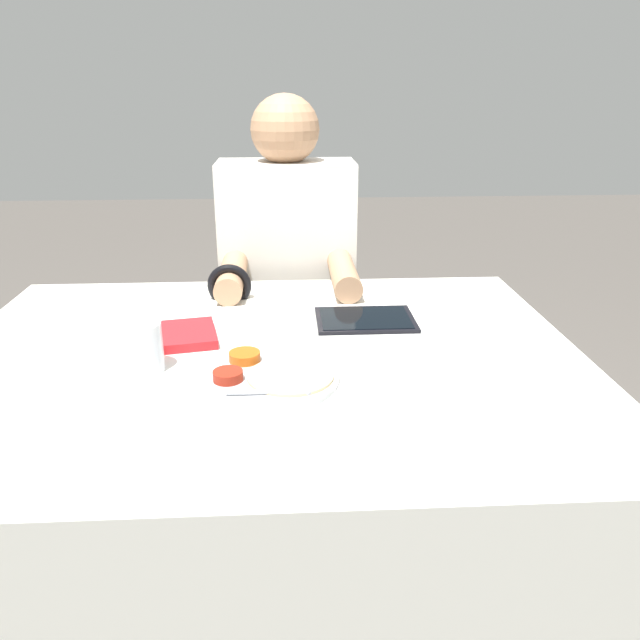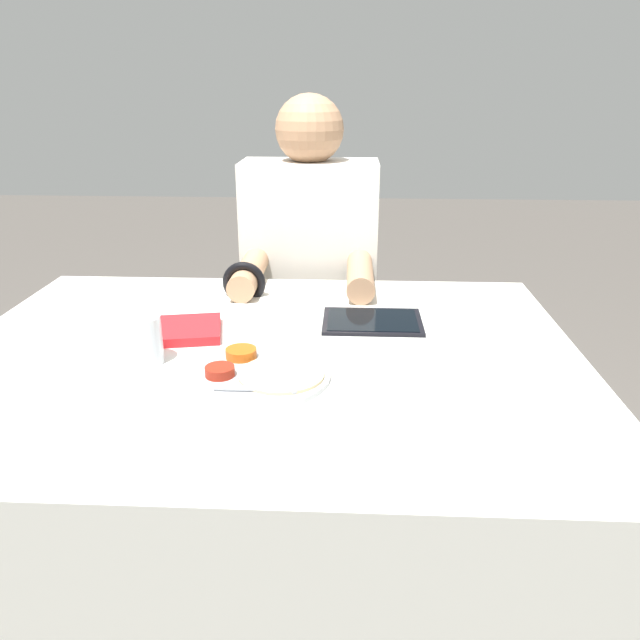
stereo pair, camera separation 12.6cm
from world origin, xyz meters
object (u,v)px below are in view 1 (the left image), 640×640
Objects in this scene: tablet_device at (365,319)px; drinking_glass at (144,347)px; red_notebook at (178,336)px; thali_tray at (265,376)px; person_diner at (288,314)px.

tablet_device is 0.51m from drinking_glass.
tablet_device is (0.41, 0.09, -0.00)m from red_notebook.
tablet_device is at bearing 52.41° from thali_tray.
red_notebook is at bearing 75.44° from drinking_glass.
person_diner is at bearing 86.47° from thali_tray.
drinking_glass reaches higher than thali_tray.
tablet_device is 0.54m from person_diner.
thali_tray is 0.23× the size of person_diner.
person_diner is 12.72× the size of drinking_glass.
person_diner reaches higher than drinking_glass.
thali_tray reaches higher than red_notebook.
tablet_device is (0.22, 0.29, -0.00)m from thali_tray.
drinking_glass is at bearing -152.44° from tablet_device.
person_diner reaches higher than thali_tray.
red_notebook is (-0.19, 0.20, 0.00)m from thali_tray.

